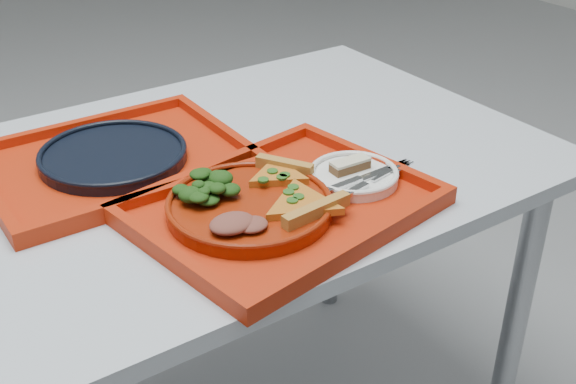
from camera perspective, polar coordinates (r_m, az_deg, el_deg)
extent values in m
cube|color=#B0B9C6|center=(1.25, -13.58, -0.70)|extent=(1.60, 0.80, 0.03)
cylinder|color=gray|center=(1.62, 17.54, -9.64)|extent=(0.05, 0.05, 0.72)
cylinder|color=gray|center=(1.99, 3.52, -0.26)|extent=(0.05, 0.05, 0.72)
cube|color=#AC2209|center=(1.15, -0.45, -1.34)|extent=(0.50, 0.42, 0.01)
cube|color=#AC2209|center=(1.33, -13.56, 2.18)|extent=(0.45, 0.35, 0.01)
cylinder|color=maroon|center=(1.13, -3.05, -1.28)|extent=(0.26, 0.26, 0.02)
cylinder|color=white|center=(1.22, 5.21, 1.16)|extent=(0.15, 0.15, 0.01)
cylinder|color=black|center=(1.32, -13.64, 2.72)|extent=(0.26, 0.26, 0.02)
ellipsoid|color=black|center=(1.14, -6.38, 0.75)|extent=(0.09, 0.08, 0.04)
ellipsoid|color=brown|center=(1.06, -4.46, -2.49)|extent=(0.07, 0.06, 0.02)
cube|color=#4D2F19|center=(1.23, 4.92, 2.05)|extent=(0.07, 0.03, 0.01)
cube|color=beige|center=(1.22, 4.94, 2.45)|extent=(0.07, 0.03, 0.00)
cube|color=silver|center=(1.21, 6.27, 1.27)|extent=(0.19, 0.02, 0.01)
cube|color=silver|center=(1.19, 6.64, 0.87)|extent=(0.19, 0.06, 0.01)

